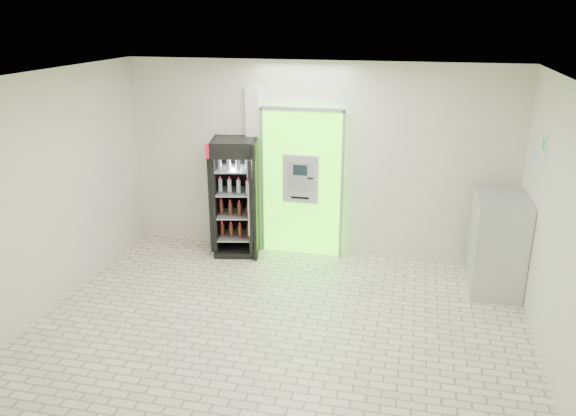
% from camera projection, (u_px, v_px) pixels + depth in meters
% --- Properties ---
extents(ground, '(6.00, 6.00, 0.00)m').
position_uv_depth(ground, '(277.00, 330.00, 6.81)').
color(ground, beige).
rests_on(ground, ground).
extents(room_shell, '(6.00, 6.00, 6.00)m').
position_uv_depth(room_shell, '(276.00, 185.00, 6.20)').
color(room_shell, silver).
rests_on(room_shell, ground).
extents(atm_assembly, '(1.30, 0.24, 2.33)m').
position_uv_depth(atm_assembly, '(302.00, 182.00, 8.68)').
color(atm_assembly, '#46EF12').
rests_on(atm_assembly, ground).
extents(pillar, '(0.22, 0.11, 2.60)m').
position_uv_depth(pillar, '(254.00, 170.00, 8.84)').
color(pillar, silver).
rests_on(pillar, ground).
extents(beverage_cooler, '(0.80, 0.76, 1.84)m').
position_uv_depth(beverage_cooler, '(237.00, 199.00, 8.79)').
color(beverage_cooler, black).
rests_on(beverage_cooler, ground).
extents(steel_cabinet, '(0.67, 1.00, 1.33)m').
position_uv_depth(steel_cabinet, '(497.00, 244.00, 7.66)').
color(steel_cabinet, '#B1B4B9').
rests_on(steel_cabinet, ground).
extents(exit_sign, '(0.02, 0.22, 0.26)m').
position_uv_depth(exit_sign, '(544.00, 146.00, 6.76)').
color(exit_sign, white).
rests_on(exit_sign, room_shell).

